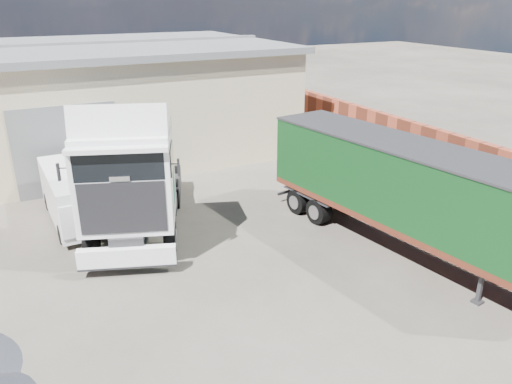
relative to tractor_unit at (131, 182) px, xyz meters
name	(u,v)px	position (x,y,z in m)	size (l,w,h in m)	color
ground	(212,306)	(0.75, -4.70, -2.02)	(120.00, 120.00, 0.00)	#292721
brick_boundary_wall	(398,146)	(12.25, 1.30, -0.77)	(0.35, 26.00, 2.50)	brown
tractor_unit	(131,182)	(0.00, 0.00, 0.00)	(4.96, 7.52, 4.81)	black
box_trailer	(404,186)	(7.31, -4.30, 0.06)	(3.59, 10.46, 3.41)	#2D2D30
panel_van	(78,197)	(-1.41, 2.21, -1.05)	(2.02, 4.64, 1.87)	black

